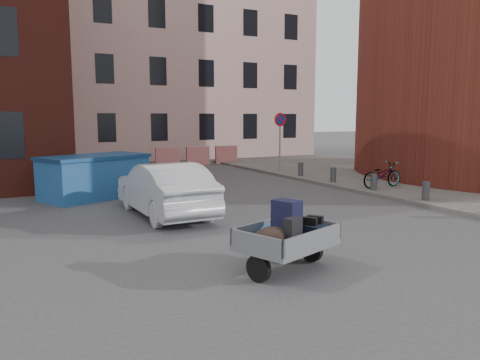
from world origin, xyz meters
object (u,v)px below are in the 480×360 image
silver_car (165,189)px  dumpster (95,176)px  trailer (287,236)px  bicycle (382,175)px

silver_car → dumpster: bearing=-73.7°
trailer → dumpster: bearing=80.1°
silver_car → bicycle: silver_car is taller
trailer → silver_car: 5.31m
trailer → silver_car: (-0.42, 5.29, 0.09)m
trailer → silver_car: silver_car is taller
dumpster → trailer: bearing=-104.3°
silver_car → bicycle: bearing=-177.4°
dumpster → bicycle: (9.28, -3.04, -0.13)m
silver_car → bicycle: 8.13m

